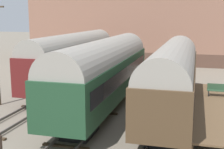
# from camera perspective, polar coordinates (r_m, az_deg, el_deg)

# --- Properties ---
(ground_plane) EXTENTS (200.00, 200.00, 0.00)m
(ground_plane) POSITION_cam_1_polar(r_m,az_deg,el_deg) (19.59, -4.90, -9.68)
(ground_plane) COLOR slate
(track_left) EXTENTS (2.60, 60.00, 0.26)m
(track_left) POSITION_cam_1_polar(r_m,az_deg,el_deg) (21.65, -17.33, -7.73)
(track_left) COLOR #4C4742
(track_left) RESTS_ON ground
(track_middle) EXTENTS (2.60, 60.00, 0.26)m
(track_middle) POSITION_cam_1_polar(r_m,az_deg,el_deg) (19.54, -4.91, -9.29)
(track_middle) COLOR #4C4742
(track_middle) RESTS_ON ground
(track_right) EXTENTS (2.60, 60.00, 0.26)m
(track_right) POSITION_cam_1_polar(r_m,az_deg,el_deg) (18.52, 9.77, -10.56)
(track_right) COLOR #4C4742
(track_right) RESTS_ON ground
(train_car_brown) EXTENTS (3.02, 16.21, 5.02)m
(train_car_brown) POSITION_cam_1_polar(r_m,az_deg,el_deg) (21.81, 11.07, 0.02)
(train_car_brown) COLOR black
(train_car_brown) RESTS_ON ground
(train_car_maroon) EXTENTS (2.84, 16.97, 5.18)m
(train_car_maroon) POSITION_cam_1_polar(r_m,az_deg,el_deg) (30.08, -7.00, 3.31)
(train_car_maroon) COLOR black
(train_car_maroon) RESTS_ON ground
(train_car_green) EXTENTS (3.12, 16.74, 5.16)m
(train_car_green) POSITION_cam_1_polar(r_m,az_deg,el_deg) (22.74, -1.34, 0.85)
(train_car_green) COLOR black
(train_car_green) RESTS_ON ground
(station_platform) EXTENTS (2.98, 13.37, 0.99)m
(station_platform) POSITION_cam_1_polar(r_m,az_deg,el_deg) (21.66, 18.23, -5.63)
(station_platform) COLOR brown
(station_platform) RESTS_ON ground
(bench) EXTENTS (1.40, 0.40, 0.91)m
(bench) POSITION_cam_1_polar(r_m,az_deg,el_deg) (24.10, 18.67, -2.64)
(bench) COLOR #2D4C33
(bench) RESTS_ON station_platform
(warehouse_building) EXTENTS (32.84, 13.89, 17.82)m
(warehouse_building) POSITION_cam_1_polar(r_m,az_deg,el_deg) (49.92, 6.16, 13.09)
(warehouse_building) COLOR brown
(warehouse_building) RESTS_ON ground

